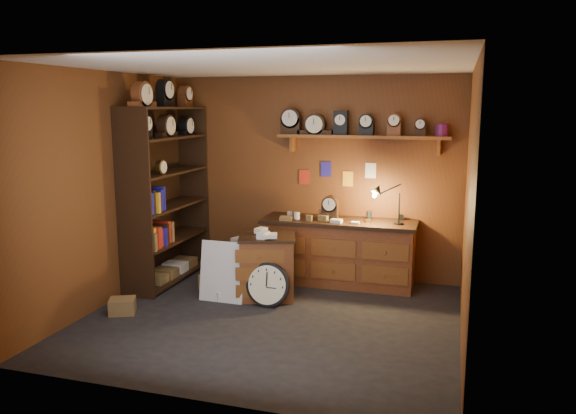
# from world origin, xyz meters

# --- Properties ---
(floor) EXTENTS (4.00, 4.00, 0.00)m
(floor) POSITION_xyz_m (0.00, 0.00, 0.00)
(floor) COLOR black
(floor) RESTS_ON ground
(room_shell) EXTENTS (4.02, 3.62, 2.71)m
(room_shell) POSITION_xyz_m (0.04, 0.11, 1.72)
(room_shell) COLOR brown
(room_shell) RESTS_ON ground
(shelving_unit) EXTENTS (0.47, 1.60, 2.58)m
(shelving_unit) POSITION_xyz_m (-1.79, 0.98, 1.25)
(shelving_unit) COLOR black
(shelving_unit) RESTS_ON ground
(workbench) EXTENTS (2.00, 0.66, 1.36)m
(workbench) POSITION_xyz_m (0.45, 1.47, 0.47)
(workbench) COLOR brown
(workbench) RESTS_ON ground
(low_cabinet) EXTENTS (0.81, 0.74, 0.86)m
(low_cabinet) POSITION_xyz_m (-0.27, 0.69, 0.42)
(low_cabinet) COLOR brown
(low_cabinet) RESTS_ON ground
(big_round_clock) EXTENTS (0.52, 0.17, 0.52)m
(big_round_clock) POSITION_xyz_m (-0.16, 0.40, 0.25)
(big_round_clock) COLOR black
(big_round_clock) RESTS_ON ground
(white_panel) EXTENTS (0.56, 0.16, 0.73)m
(white_panel) POSITION_xyz_m (-0.74, 0.41, 0.00)
(white_panel) COLOR silver
(white_panel) RESTS_ON ground
(mini_fridge) EXTENTS (0.71, 0.73, 0.56)m
(mini_fridge) POSITION_xyz_m (-0.63, 1.39, 0.28)
(mini_fridge) COLOR silver
(mini_fridge) RESTS_ON ground
(floor_box_a) EXTENTS (0.35, 0.33, 0.17)m
(floor_box_a) POSITION_xyz_m (-1.65, -0.31, 0.09)
(floor_box_a) COLOR brown
(floor_box_a) RESTS_ON ground
(floor_box_b) EXTENTS (0.29, 0.30, 0.11)m
(floor_box_b) POSITION_xyz_m (-0.78, 0.48, 0.06)
(floor_box_b) COLOR white
(floor_box_b) RESTS_ON ground
(floor_box_c) EXTENTS (0.27, 0.22, 0.20)m
(floor_box_c) POSITION_xyz_m (-1.05, 0.78, 0.10)
(floor_box_c) COLOR brown
(floor_box_c) RESTS_ON ground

